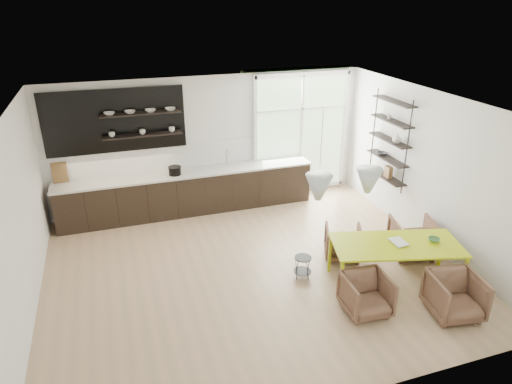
{
  "coord_description": "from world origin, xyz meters",
  "views": [
    {
      "loc": [
        -2.08,
        -6.49,
        4.49
      ],
      "look_at": [
        0.27,
        0.6,
        1.21
      ],
      "focal_mm": 32.0,
      "sensor_mm": 36.0,
      "label": 1
    }
  ],
  "objects_px": {
    "armchair_back_left": "(343,242)",
    "armchair_back_right": "(412,237)",
    "dining_table": "(396,247)",
    "armchair_front_right": "(455,296)",
    "wire_stool": "(303,264)",
    "armchair_front_left": "(366,295)"
  },
  "relations": [
    {
      "from": "armchair_back_left",
      "to": "armchair_back_right",
      "type": "distance_m",
      "value": 1.29
    },
    {
      "from": "dining_table",
      "to": "armchair_front_right",
      "type": "relative_size",
      "value": 3.02
    },
    {
      "from": "armchair_back_right",
      "to": "armchair_front_right",
      "type": "bearing_deg",
      "value": 90.71
    },
    {
      "from": "armchair_back_left",
      "to": "wire_stool",
      "type": "bearing_deg",
      "value": 44.31
    },
    {
      "from": "armchair_back_left",
      "to": "armchair_front_right",
      "type": "height_order",
      "value": "armchair_front_right"
    },
    {
      "from": "armchair_back_left",
      "to": "armchair_front_right",
      "type": "distance_m",
      "value": 2.16
    },
    {
      "from": "armchair_back_right",
      "to": "armchair_front_left",
      "type": "bearing_deg",
      "value": 51.69
    },
    {
      "from": "armchair_back_right",
      "to": "armchair_front_right",
      "type": "relative_size",
      "value": 1.04
    },
    {
      "from": "dining_table",
      "to": "armchair_back_left",
      "type": "height_order",
      "value": "dining_table"
    },
    {
      "from": "armchair_front_left",
      "to": "armchair_back_left",
      "type": "bearing_deg",
      "value": 76.94
    },
    {
      "from": "armchair_back_left",
      "to": "armchair_back_right",
      "type": "height_order",
      "value": "armchair_back_right"
    },
    {
      "from": "dining_table",
      "to": "armchair_back_right",
      "type": "xyz_separation_m",
      "value": [
        0.86,
        0.69,
        -0.35
      ]
    },
    {
      "from": "armchair_back_left",
      "to": "armchair_back_right",
      "type": "xyz_separation_m",
      "value": [
        1.25,
        -0.32,
        0.05
      ]
    },
    {
      "from": "dining_table",
      "to": "wire_stool",
      "type": "distance_m",
      "value": 1.56
    },
    {
      "from": "dining_table",
      "to": "armchair_back_right",
      "type": "height_order",
      "value": "dining_table"
    },
    {
      "from": "dining_table",
      "to": "armchair_back_left",
      "type": "bearing_deg",
      "value": 125.98
    },
    {
      "from": "armchair_front_right",
      "to": "wire_stool",
      "type": "height_order",
      "value": "armchair_front_right"
    },
    {
      "from": "wire_stool",
      "to": "dining_table",
      "type": "bearing_deg",
      "value": -25.42
    },
    {
      "from": "dining_table",
      "to": "wire_stool",
      "type": "xyz_separation_m",
      "value": [
        -1.35,
        0.64,
        -0.45
      ]
    },
    {
      "from": "dining_table",
      "to": "armchair_back_left",
      "type": "distance_m",
      "value": 1.16
    },
    {
      "from": "dining_table",
      "to": "armchair_front_left",
      "type": "bearing_deg",
      "value": -133.03
    },
    {
      "from": "armchair_back_left",
      "to": "wire_stool",
      "type": "relative_size",
      "value": 1.69
    }
  ]
}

